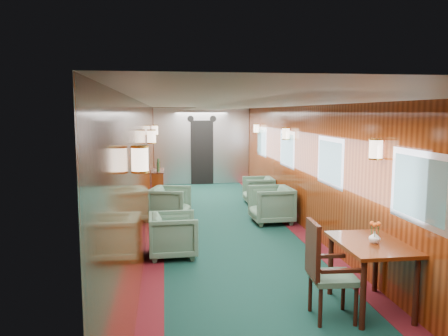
% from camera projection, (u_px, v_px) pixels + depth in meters
% --- Properties ---
extents(room, '(12.00, 12.10, 2.40)m').
position_uv_depth(room, '(230.00, 147.00, 7.82)').
color(room, '#0D312A').
rests_on(room, ground).
extents(bulkhead, '(2.98, 0.17, 2.39)m').
position_uv_depth(bulkhead, '(202.00, 146.00, 13.69)').
color(bulkhead, silver).
rests_on(bulkhead, ground).
extents(windows_right, '(0.02, 8.60, 0.80)m').
position_uv_depth(windows_right, '(305.00, 155.00, 8.29)').
color(windows_right, silver).
rests_on(windows_right, ground).
extents(wall_sconces, '(2.97, 7.97, 0.25)m').
position_uv_depth(wall_sconces, '(226.00, 136.00, 8.36)').
color(wall_sconces, '#F9E1C2').
rests_on(wall_sconces, ground).
extents(dining_table, '(0.74, 1.05, 0.79)m').
position_uv_depth(dining_table, '(371.00, 253.00, 4.94)').
color(dining_table, '#65280D').
rests_on(dining_table, ground).
extents(side_chair, '(0.51, 0.54, 1.09)m').
position_uv_depth(side_chair, '(324.00, 267.00, 4.71)').
color(side_chair, '#1B4132').
rests_on(side_chair, ground).
extents(credenza, '(0.30, 0.95, 1.12)m').
position_uv_depth(credenza, '(158.00, 187.00, 10.67)').
color(credenza, '#65280D').
rests_on(credenza, ground).
extents(flower_vase, '(0.15, 0.15, 0.13)m').
position_uv_depth(flower_vase, '(375.00, 237.00, 4.89)').
color(flower_vase, white).
rests_on(flower_vase, dining_table).
extents(armchair_left_near, '(0.77, 0.75, 0.68)m').
position_uv_depth(armchair_left_near, '(173.00, 235.00, 6.82)').
color(armchair_left_near, '#1B4132').
rests_on(armchair_left_near, ground).
extents(armchair_left_far, '(0.95, 0.93, 0.70)m').
position_uv_depth(armchair_left_far, '(170.00, 203.00, 9.14)').
color(armchair_left_far, '#1B4132').
rests_on(armchair_left_far, ground).
extents(armchair_right_near, '(0.85, 0.83, 0.75)m').
position_uv_depth(armchair_right_near, '(271.00, 205.00, 8.90)').
color(armchair_right_near, '#1B4132').
rests_on(armchair_right_near, ground).
extents(armchair_right_far, '(0.74, 0.72, 0.66)m').
position_uv_depth(armchair_right_far, '(258.00, 190.00, 10.83)').
color(armchair_right_far, '#1B4132').
rests_on(armchair_right_far, ground).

